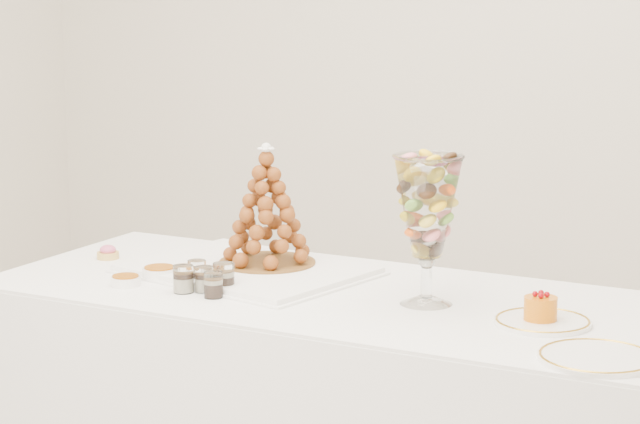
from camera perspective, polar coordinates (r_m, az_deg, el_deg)
The scene contains 14 objects.
lace_tray at distance 3.53m, azimuth -3.34°, elevation -2.66°, with size 0.62×0.47×0.02m, color white.
macaron_vase at distance 3.16m, azimuth 4.94°, elevation 0.16°, with size 0.17×0.17×0.38m.
cake_plate at distance 3.07m, azimuth 10.14°, elevation -4.97°, with size 0.23×0.23×0.01m, color white.
spare_plate at distance 2.82m, azimuth 12.55°, elevation -6.53°, with size 0.26×0.26×0.01m, color white.
pink_tart at distance 3.75m, azimuth -9.67°, elevation -1.85°, with size 0.07×0.07×0.04m.
verrine_a at distance 3.41m, azimuth -5.65°, elevation -2.77°, with size 0.05×0.05×0.07m, color white.
verrine_b at distance 3.33m, azimuth -5.32°, elevation -3.08°, with size 0.05×0.05×0.07m, color white.
verrine_c at distance 3.33m, azimuth -4.43°, elevation -3.00°, with size 0.06×0.06×0.08m, color white.
verrine_d at distance 3.33m, azimuth -6.27°, elevation -3.06°, with size 0.05×0.05×0.07m, color white.
verrine_e at distance 3.27m, azimuth -4.89°, elevation -3.34°, with size 0.05×0.05×0.07m, color white.
ramekin_back at distance 3.49m, azimuth -7.35°, elevation -2.79°, with size 0.09×0.09×0.03m, color white.
ramekin_front at distance 3.43m, azimuth -8.88°, elevation -3.14°, with size 0.08×0.08×0.03m, color white.
croquembouche at distance 3.53m, azimuth -2.45°, elevation 0.31°, with size 0.28×0.28×0.34m.
mousse_cake at distance 3.06m, azimuth 10.05°, elevation -4.34°, with size 0.08×0.08×0.07m.
Camera 1 is at (1.55, -2.65, 1.59)m, focal length 70.00 mm.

